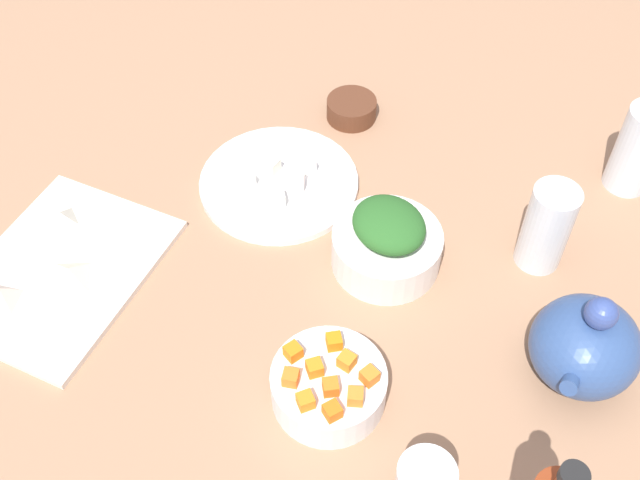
{
  "coord_description": "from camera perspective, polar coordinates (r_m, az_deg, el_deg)",
  "views": [
    {
      "loc": [
        56.76,
        32.93,
        86.37
      ],
      "look_at": [
        0.0,
        0.0,
        8.0
      ],
      "focal_mm": 42.82,
      "sensor_mm": 36.0,
      "label": 1
    }
  ],
  "objects": [
    {
      "name": "tabletop",
      "position": [
        1.07,
        0.0,
        -2.23
      ],
      "size": [
        190.0,
        190.0,
        3.0
      ],
      "primitive_type": "cube",
      "color": "#A47858",
      "rests_on": "ground"
    },
    {
      "name": "cutting_board",
      "position": [
        1.1,
        -18.79,
        -2.21
      ],
      "size": [
        31.27,
        25.22,
        1.0
      ],
      "primitive_type": "cube",
      "rotation": [
        0.0,
        0.0,
        0.09
      ],
      "color": "white",
      "rests_on": "tabletop"
    },
    {
      "name": "plate_tofu",
      "position": [
        1.16,
        -3.08,
        4.28
      ],
      "size": [
        23.99,
        23.99,
        1.2
      ],
      "primitive_type": "cylinder",
      "color": "white",
      "rests_on": "tabletop"
    },
    {
      "name": "bowl_greens",
      "position": [
        1.04,
        4.98,
        -0.67
      ],
      "size": [
        15.0,
        15.0,
        5.79
      ],
      "primitive_type": "cylinder",
      "color": "white",
      "rests_on": "tabletop"
    },
    {
      "name": "bowl_carrots",
      "position": [
        0.92,
        0.65,
        -10.87
      ],
      "size": [
        13.84,
        13.84,
        5.13
      ],
      "primitive_type": "cylinder",
      "color": "white",
      "rests_on": "tabletop"
    },
    {
      "name": "bowl_small_side",
      "position": [
        1.26,
        2.37,
        9.76
      ],
      "size": [
        8.13,
        8.13,
        3.43
      ],
      "primitive_type": "cylinder",
      "color": "#59301D",
      "rests_on": "tabletop"
    },
    {
      "name": "teapot",
      "position": [
        0.97,
        19.21,
        -7.47
      ],
      "size": [
        15.37,
        13.16,
        14.21
      ],
      "color": "#335087",
      "rests_on": "tabletop"
    },
    {
      "name": "drinking_glass_0",
      "position": [
        1.21,
        22.7,
        6.29
      ],
      "size": [
        6.67,
        6.67,
        13.98
      ],
      "primitive_type": "cylinder",
      "color": "white",
      "rests_on": "tabletop"
    },
    {
      "name": "drinking_glass_2",
      "position": [
        1.06,
        16.59,
        0.92
      ],
      "size": [
        6.32,
        6.32,
        13.28
      ],
      "primitive_type": "cylinder",
      "color": "white",
      "rests_on": "tabletop"
    },
    {
      "name": "carrot_cube_0",
      "position": [
        0.89,
        3.71,
        -10.11
      ],
      "size": [
        2.29,
        2.29,
        1.8
      ],
      "primitive_type": "cube",
      "rotation": [
        0.0,
        0.0,
        1.23
      ],
      "color": "orange",
      "rests_on": "bowl_carrots"
    },
    {
      "name": "carrot_cube_1",
      "position": [
        0.92,
        1.06,
        -7.59
      ],
      "size": [
        2.54,
        2.54,
        1.8
      ],
      "primitive_type": "cube",
      "rotation": [
        0.0,
        0.0,
        0.7
      ],
      "color": "orange",
      "rests_on": "bowl_carrots"
    },
    {
      "name": "carrot_cube_2",
      "position": [
        0.9,
        2.01,
        -9.01
      ],
      "size": [
        1.98,
        1.98,
        1.8
      ],
      "primitive_type": "cube",
      "rotation": [
        0.0,
        0.0,
        3.04
      ],
      "color": "orange",
      "rests_on": "bowl_carrots"
    },
    {
      "name": "carrot_cube_3",
      "position": [
        0.88,
        -1.09,
        -11.92
      ],
      "size": [
        2.53,
        2.53,
        1.8
      ],
      "primitive_type": "cube",
      "rotation": [
        0.0,
        0.0,
        2.48
      ],
      "color": "orange",
      "rests_on": "bowl_carrots"
    },
    {
      "name": "carrot_cube_4",
      "position": [
        0.88,
        2.65,
        -11.6
      ],
      "size": [
        2.4,
        2.4,
        1.8
      ],
      "primitive_type": "cube",
      "rotation": [
        0.0,
        0.0,
        0.44
      ],
      "color": "orange",
      "rests_on": "bowl_carrots"
    },
    {
      "name": "carrot_cube_5",
      "position": [
        0.9,
        -0.41,
        -9.53
      ],
      "size": [
        2.54,
        2.54,
        1.8
      ],
      "primitive_type": "cube",
      "rotation": [
        0.0,
        0.0,
        2.41
      ],
      "color": "orange",
      "rests_on": "bowl_carrots"
    },
    {
      "name": "carrot_cube_6",
      "position": [
        0.91,
        -2.03,
        -8.34
      ],
      "size": [
        2.35,
        2.35,
        1.8
      ],
      "primitive_type": "cube",
      "rotation": [
        0.0,
        0.0,
        2.75
      ],
      "color": "orange",
      "rests_on": "bowl_carrots"
    },
    {
      "name": "carrot_cube_7",
      "position": [
        0.87,
        0.93,
        -12.66
      ],
      "size": [
        2.46,
        2.46,
        1.8
      ],
      "primitive_type": "cube",
      "rotation": [
        0.0,
        0.0,
        1.05
      ],
      "color": "orange",
      "rests_on": "bowl_carrots"
    },
    {
      "name": "carrot_cube_8",
      "position": [
        0.88,
        0.8,
        -10.92
      ],
      "size": [
        2.53,
        2.53,
        1.8
      ],
      "primitive_type": "cube",
      "rotation": [
        0.0,
        0.0,
        2.25
      ],
      "color": "orange",
      "rests_on": "bowl_carrots"
    },
    {
      "name": "carrot_cube_9",
      "position": [
        0.89,
        -2.21,
        -10.24
      ],
      "size": [
        2.28,
        2.28,
        1.8
      ],
      "primitive_type": "cube",
      "rotation": [
        0.0,
        0.0,
        1.89
      ],
      "color": "orange",
      "rests_on": "bowl_carrots"
    },
    {
      "name": "chopped_greens_mound",
      "position": [
        1.01,
        5.17,
        1.15
      ],
      "size": [
        13.05,
        13.62,
        4.31
      ],
      "primitive_type": "ellipsoid",
      "rotation": [
        0.0,
        0.0,
        1.09
      ],
      "color": "#2A6226",
      "rests_on": "bowl_greens"
    },
    {
      "name": "tofu_cube_0",
      "position": [
        1.11,
        -3.25,
        3.15
      ],
      "size": [
        3.11,
        3.11,
        2.2
      ],
      "primitive_type": "cube",
      "rotation": [
        0.0,
        0.0,
        0.75
      ],
      "color": "white",
      "rests_on": "plate_tofu"
    },
    {
      "name": "tofu_cube_1",
      "position": [
        1.16,
        -0.98,
        5.67
      ],
      "size": [
        3.05,
        3.05,
        2.2
      ],
      "primitive_type": "cube",
      "rotation": [
        0.0,
        0.0,
        2.56
      ],
      "color": "white",
      "rests_on": "plate_tofu"
    },
    {
      "name": "tofu_cube_2",
      "position": [
        1.14,
        -5.55,
        4.52
      ],
      "size": [
        2.85,
        2.85,
        2.2
      ],
      "primitive_type": "cube",
      "rotation": [
        0.0,
        0.0,
        2.77
      ],
      "color": "white",
      "rests_on": "plate_tofu"
    },
    {
      "name": "tofu_cube_3",
      "position": [
        1.16,
        -3.67,
        5.59
      ],
      "size": [
        2.33,
        2.33,
        2.2
      ],
      "primitive_type": "cube",
      "rotation": [
        0.0,
        0.0,
        3.08
      ],
      "color": "white",
      "rests_on": "plate_tofu"
    },
    {
      "name": "tofu_cube_4",
      "position": [
        1.13,
        -1.73,
        4.4
      ],
      "size": [
        2.94,
        2.94,
        2.2
      ],
      "primitive_type": "cube",
      "rotation": [
        0.0,
        0.0,
        0.45
      ],
      "color": "#F3DFD2",
      "rests_on": "plate_tofu"
    },
    {
      "name": "dumpling_0",
      "position": [
        1.08,
        -18.22,
        -2.38
      ],
      "size": [
        5.96,
        6.24,
        2.1
      ],
      "primitive_type": "pyramid",
      "rotation": [
        0.0,
        0.0,
        1.38
      ],
      "color": "beige",
      "rests_on": "cutting_board"
    },
    {
      "name": "dumpling_1",
      "position": [
        1.15,
        -18.78,
        1.63
      ],
      "size": [
        5.06,
        4.68,
        2.14
      ],
      "primitive_type": "pyramid",
      "rotation": [
        0.0,
        0.0,
        0.29
      ],
      "color": "beige",
      "rests_on": "cutting_board"
    },
    {
      "name": "dumpling_2",
      "position": [
        1.09,
        -22.73,
        -3.72
      ],
      "size": [
        5.27,
        5.41,
        2.5
      ],
      "primitive_type": "pyramid",
      "rotation": [
        0.0,
        0.0,
        4.25
      ],
      "color": "beige",
      "rests_on": "cutting_board"
    }
  ]
}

